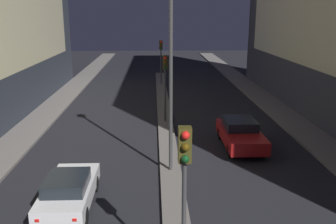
{
  "coord_description": "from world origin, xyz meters",
  "views": [
    {
      "loc": [
        -0.74,
        -5.82,
        7.14
      ],
      "look_at": [
        0.19,
        17.98,
        0.76
      ],
      "focal_mm": 40.0,
      "sensor_mm": 36.0,
      "label": 1
    }
  ],
  "objects_px": {
    "traffic_light_near": "(185,172)",
    "traffic_light_mid": "(165,73)",
    "traffic_light_far": "(161,52)",
    "car_left_lane": "(69,190)",
    "street_lamp": "(171,19)",
    "car_right_lane": "(240,133)"
  },
  "relations": [
    {
      "from": "traffic_light_far",
      "to": "street_lamp",
      "type": "bearing_deg",
      "value": -90.0
    },
    {
      "from": "traffic_light_near",
      "to": "traffic_light_mid",
      "type": "distance_m",
      "value": 15.28
    },
    {
      "from": "traffic_light_near",
      "to": "car_left_lane",
      "type": "height_order",
      "value": "traffic_light_near"
    },
    {
      "from": "traffic_light_far",
      "to": "traffic_light_near",
      "type": "bearing_deg",
      "value": -90.0
    },
    {
      "from": "street_lamp",
      "to": "car_right_lane",
      "type": "relative_size",
      "value": 2.04
    },
    {
      "from": "traffic_light_near",
      "to": "car_right_lane",
      "type": "relative_size",
      "value": 0.96
    },
    {
      "from": "car_left_lane",
      "to": "car_right_lane",
      "type": "relative_size",
      "value": 0.9
    },
    {
      "from": "traffic_light_near",
      "to": "traffic_light_mid",
      "type": "xyz_separation_m",
      "value": [
        0.0,
        15.28,
        0.0
      ]
    },
    {
      "from": "car_right_lane",
      "to": "traffic_light_far",
      "type": "bearing_deg",
      "value": 102.57
    },
    {
      "from": "traffic_light_mid",
      "to": "car_left_lane",
      "type": "bearing_deg",
      "value": -109.83
    },
    {
      "from": "traffic_light_far",
      "to": "car_left_lane",
      "type": "bearing_deg",
      "value": -99.34
    },
    {
      "from": "traffic_light_mid",
      "to": "traffic_light_far",
      "type": "xyz_separation_m",
      "value": [
        0.0,
        13.03,
        0.0
      ]
    },
    {
      "from": "street_lamp",
      "to": "car_left_lane",
      "type": "relative_size",
      "value": 2.28
    },
    {
      "from": "traffic_light_far",
      "to": "car_left_lane",
      "type": "height_order",
      "value": "traffic_light_far"
    },
    {
      "from": "traffic_light_far",
      "to": "car_right_lane",
      "type": "height_order",
      "value": "traffic_light_far"
    },
    {
      "from": "traffic_light_near",
      "to": "traffic_light_mid",
      "type": "relative_size",
      "value": 1.0
    },
    {
      "from": "car_right_lane",
      "to": "traffic_light_mid",
      "type": "bearing_deg",
      "value": 130.31
    },
    {
      "from": "traffic_light_mid",
      "to": "car_left_lane",
      "type": "distance_m",
      "value": 11.92
    },
    {
      "from": "traffic_light_far",
      "to": "traffic_light_mid",
      "type": "bearing_deg",
      "value": -90.0
    },
    {
      "from": "traffic_light_near",
      "to": "traffic_light_far",
      "type": "xyz_separation_m",
      "value": [
        0.0,
        28.3,
        0.0
      ]
    },
    {
      "from": "traffic_light_near",
      "to": "car_left_lane",
      "type": "relative_size",
      "value": 1.07
    },
    {
      "from": "traffic_light_near",
      "to": "street_lamp",
      "type": "bearing_deg",
      "value": 90.0
    }
  ]
}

